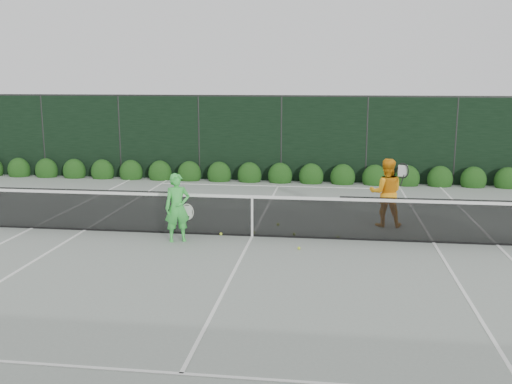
# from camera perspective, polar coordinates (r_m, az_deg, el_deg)

# --- Properties ---
(ground) EXTENTS (80.00, 80.00, 0.00)m
(ground) POSITION_cam_1_polar(r_m,az_deg,el_deg) (13.36, -0.38, -4.45)
(ground) COLOR gray
(ground) RESTS_ON ground
(tennis_net) EXTENTS (12.90, 0.10, 1.07)m
(tennis_net) POSITION_cam_1_polar(r_m,az_deg,el_deg) (13.23, -0.49, -2.23)
(tennis_net) COLOR black
(tennis_net) RESTS_ON ground
(player_woman) EXTENTS (0.68, 0.56, 1.55)m
(player_woman) POSITION_cam_1_polar(r_m,az_deg,el_deg) (12.92, -7.86, -1.56)
(player_woman) COLOR #3DD14A
(player_woman) RESTS_ON ground
(player_man) EXTENTS (0.91, 0.64, 1.70)m
(player_man) POSITION_cam_1_polar(r_m,az_deg,el_deg) (14.47, 12.88, -0.05)
(player_man) COLOR #FD9F15
(player_man) RESTS_ON ground
(court_lines) EXTENTS (11.03, 23.83, 0.01)m
(court_lines) POSITION_cam_1_polar(r_m,az_deg,el_deg) (13.36, -0.38, -4.43)
(court_lines) COLOR white
(court_lines) RESTS_ON ground
(windscreen_fence) EXTENTS (32.00, 21.07, 3.06)m
(windscreen_fence) POSITION_cam_1_polar(r_m,az_deg,el_deg) (10.40, -2.46, -0.41)
(windscreen_fence) COLOR black
(windscreen_fence) RESTS_ON ground
(hedge_row) EXTENTS (31.66, 0.65, 0.94)m
(hedge_row) POSITION_cam_1_polar(r_m,az_deg,el_deg) (20.25, 2.42, 1.62)
(hedge_row) COLOR #0F340E
(hedge_row) RESTS_ON ground
(tennis_balls) EXTENTS (2.80, 2.05, 0.07)m
(tennis_balls) POSITION_cam_1_polar(r_m,az_deg,el_deg) (13.39, 2.42, -4.28)
(tennis_balls) COLOR #C4DF31
(tennis_balls) RESTS_ON ground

